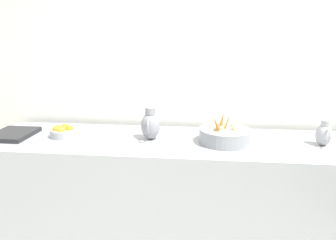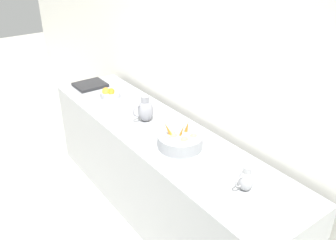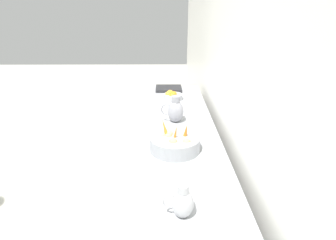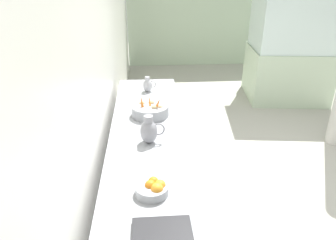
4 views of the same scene
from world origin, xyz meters
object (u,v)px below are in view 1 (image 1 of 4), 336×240
(vegetable_colander, at_px, (224,135))
(metal_pitcher_short, at_px, (324,134))
(metal_pitcher_tall, at_px, (150,125))
(orange_bowl, at_px, (64,131))

(vegetable_colander, xyz_separation_m, metal_pitcher_short, (-0.01, 0.71, 0.03))
(metal_pitcher_tall, height_order, metal_pitcher_short, metal_pitcher_tall)
(orange_bowl, bearing_deg, metal_pitcher_tall, 90.85)
(metal_pitcher_short, bearing_deg, metal_pitcher_tall, -90.39)
(orange_bowl, height_order, metal_pitcher_tall, metal_pitcher_tall)
(orange_bowl, bearing_deg, vegetable_colander, 89.41)
(metal_pitcher_tall, xyz_separation_m, metal_pitcher_short, (0.01, 1.28, -0.03))
(metal_pitcher_short, bearing_deg, orange_bowl, -89.95)
(orange_bowl, distance_m, metal_pitcher_short, 1.98)
(metal_pitcher_tall, bearing_deg, orange_bowl, -89.15)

